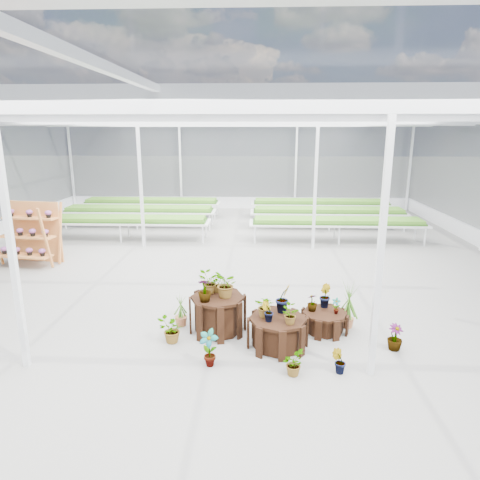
{
  "coord_description": "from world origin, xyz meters",
  "views": [
    {
      "loc": [
        1.04,
        -10.6,
        4.04
      ],
      "look_at": [
        0.6,
        0.04,
        1.3
      ],
      "focal_mm": 32.0,
      "sensor_mm": 36.0,
      "label": 1
    }
  ],
  "objects_px": {
    "plinth_mid": "(278,332)",
    "shelf_rack": "(28,235)",
    "plinth_tall": "(218,314)",
    "plinth_low": "(324,322)"
  },
  "relations": [
    {
      "from": "plinth_mid",
      "to": "shelf_rack",
      "type": "relative_size",
      "value": 0.59
    },
    {
      "from": "plinth_tall",
      "to": "plinth_mid",
      "type": "xyz_separation_m",
      "value": [
        1.2,
        -0.6,
        -0.09
      ]
    },
    {
      "from": "plinth_tall",
      "to": "plinth_mid",
      "type": "height_order",
      "value": "plinth_tall"
    },
    {
      "from": "plinth_mid",
      "to": "shelf_rack",
      "type": "height_order",
      "value": "shelf_rack"
    },
    {
      "from": "plinth_low",
      "to": "plinth_mid",
      "type": "bearing_deg",
      "value": -145.01
    },
    {
      "from": "plinth_low",
      "to": "shelf_rack",
      "type": "bearing_deg",
      "value": 153.52
    },
    {
      "from": "plinth_mid",
      "to": "plinth_low",
      "type": "height_order",
      "value": "plinth_mid"
    },
    {
      "from": "plinth_tall",
      "to": "plinth_low",
      "type": "height_order",
      "value": "plinth_tall"
    },
    {
      "from": "plinth_mid",
      "to": "plinth_low",
      "type": "relative_size",
      "value": 1.21
    },
    {
      "from": "plinth_tall",
      "to": "shelf_rack",
      "type": "bearing_deg",
      "value": 145.36
    }
  ]
}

